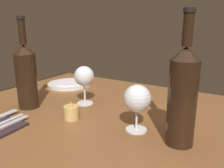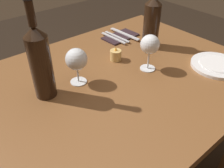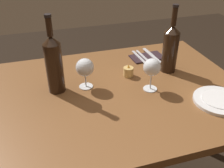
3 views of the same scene
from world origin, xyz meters
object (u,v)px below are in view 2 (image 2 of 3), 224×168
object	(u,v)px
dinner_plate	(217,65)
fork_inner	(117,37)
table_knife	(125,34)
wine_bottle_second	(152,21)
votive_candle	(116,55)
folded_napkin	(120,36)
wine_glass_right	(76,60)
wine_bottle	(40,62)
wine_glass_left	(150,45)
fork_outer	(113,38)

from	to	relation	value
dinner_plate	fork_inner	world-z (taller)	dinner_plate
table_knife	wine_bottle_second	bearing A→B (deg)	-85.26
fork_inner	votive_candle	bearing A→B (deg)	-132.38
folded_napkin	votive_candle	bearing A→B (deg)	-136.69
wine_glass_right	wine_bottle	size ratio (longest dim) A/B	0.41
wine_glass_left	folded_napkin	distance (m)	0.36
wine_bottle	fork_outer	world-z (taller)	wine_bottle
wine_glass_left	dinner_plate	xyz separation A→B (m)	(0.25, -0.18, -0.11)
votive_candle	folded_napkin	world-z (taller)	votive_candle
fork_outer	dinner_plate	bearing A→B (deg)	-70.76
fork_outer	fork_inner	bearing A→B (deg)	0.00
wine_glass_right	folded_napkin	size ratio (longest dim) A/B	0.75
wine_glass_right	dinner_plate	world-z (taller)	wine_glass_right
wine_bottle_second	fork_inner	xyz separation A→B (m)	(-0.07, 0.17, -0.12)
wine_glass_left	wine_bottle_second	bearing A→B (deg)	40.94
fork_inner	folded_napkin	bearing A→B (deg)	0.00
wine_bottle_second	fork_outer	xyz separation A→B (m)	(-0.09, 0.17, -0.12)
table_knife	wine_glass_right	bearing A→B (deg)	-154.66
votive_candle	wine_bottle_second	bearing A→B (deg)	-0.95
wine_glass_left	fork_inner	world-z (taller)	wine_glass_left
wine_bottle	votive_candle	xyz separation A→B (m)	(0.37, 0.03, -0.12)
votive_candle	dinner_plate	world-z (taller)	votive_candle
wine_glass_right	table_knife	distance (m)	0.49
fork_inner	table_knife	bearing A→B (deg)	0.00
folded_napkin	table_knife	size ratio (longest dim) A/B	0.93
wine_bottle_second	fork_outer	size ratio (longest dim) A/B	1.93
wine_bottle	wine_glass_right	bearing A→B (deg)	-4.17
wine_bottle_second	folded_napkin	world-z (taller)	wine_bottle_second
wine_glass_left	wine_bottle	size ratio (longest dim) A/B	0.44
wine_glass_left	votive_candle	distance (m)	0.18
fork_inner	wine_glass_right	bearing A→B (deg)	-151.57
wine_bottle	dinner_plate	world-z (taller)	wine_bottle
wine_bottle_second	fork_inner	distance (m)	0.22
wine_bottle	dinner_plate	bearing A→B (deg)	-24.29
wine_bottle	wine_bottle_second	world-z (taller)	wine_bottle
wine_bottle	dinner_plate	xyz separation A→B (m)	(0.67, -0.30, -0.13)
wine_glass_left	wine_bottle_second	size ratio (longest dim) A/B	0.45
wine_bottle_second	folded_napkin	distance (m)	0.22
dinner_plate	wine_glass_left	bearing A→B (deg)	143.51
wine_bottle_second	dinner_plate	size ratio (longest dim) A/B	1.57
wine_bottle_second	votive_candle	world-z (taller)	wine_bottle_second
folded_napkin	table_knife	bearing A→B (deg)	0.00
votive_candle	fork_inner	size ratio (longest dim) A/B	0.37
wine_bottle	votive_candle	bearing A→B (deg)	4.62
wine_bottle	wine_bottle_second	bearing A→B (deg)	2.51
table_knife	wine_bottle	bearing A→B (deg)	-160.98
wine_glass_right	fork_inner	bearing A→B (deg)	28.43
votive_candle	fork_inner	bearing A→B (deg)	47.62
wine_bottle	votive_candle	size ratio (longest dim) A/B	5.40
folded_napkin	fork_inner	distance (m)	0.03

